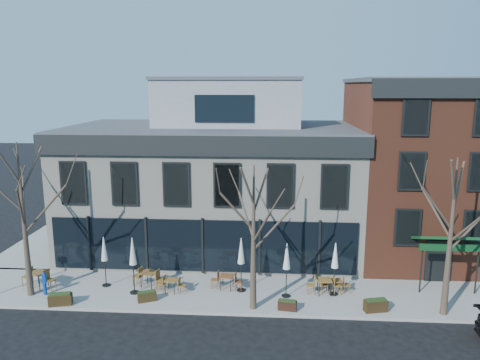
{
  "coord_description": "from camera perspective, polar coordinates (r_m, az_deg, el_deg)",
  "views": [
    {
      "loc": [
        3.76,
        -24.86,
        10.76
      ],
      "look_at": [
        1.97,
        2.0,
        5.28
      ],
      "focal_mm": 35.0,
      "sensor_mm": 36.0,
      "label": 1
    }
  ],
  "objects": [
    {
      "name": "umbrella_0",
      "position": [
        26.09,
        -16.22,
        -8.38
      ],
      "size": [
        0.44,
        0.44,
        2.75
      ],
      "color": "black",
      "rests_on": "sidewalk_front"
    },
    {
      "name": "cafe_set_3",
      "position": [
        25.27,
        -1.63,
        -12.15
      ],
      "size": [
        1.79,
        0.8,
        0.92
      ],
      "color": "brown",
      "rests_on": "sidewalk_front"
    },
    {
      "name": "red_brick_building",
      "position": [
        31.66,
        20.73,
        1.44
      ],
      "size": [
        8.2,
        11.78,
        11.18
      ],
      "color": "brown",
      "rests_on": "ground"
    },
    {
      "name": "cafe_set_1",
      "position": [
        25.92,
        -11.02,
        -11.61
      ],
      "size": [
        2.01,
        1.05,
        1.03
      ],
      "color": "brown",
      "rests_on": "sidewalk_front"
    },
    {
      "name": "sidewalk_side",
      "position": [
        35.95,
        -21.22,
        -6.59
      ],
      "size": [
        4.5,
        12.0,
        0.15
      ],
      "primitive_type": "cube",
      "color": "gray",
      "rests_on": "ground"
    },
    {
      "name": "tree_corner",
      "position": [
        25.72,
        -24.85,
        -4.25
      ],
      "size": [
        3.93,
        3.98,
        7.92
      ],
      "color": "#382B21",
      "rests_on": "sidewalk_front"
    },
    {
      "name": "planter_1",
      "position": [
        24.51,
        -11.28,
        -13.72
      ],
      "size": [
        1.0,
        0.72,
        0.52
      ],
      "color": "#312410",
      "rests_on": "sidewalk_front"
    },
    {
      "name": "planter_3",
      "position": [
        23.97,
        16.22,
        -14.44
      ],
      "size": [
        1.17,
        0.68,
        0.62
      ],
      "color": "black",
      "rests_on": "sidewalk_front"
    },
    {
      "name": "ground",
      "position": [
        27.35,
        -4.5,
        -11.69
      ],
      "size": [
        120.0,
        120.0,
        0.0
      ],
      "primitive_type": "plane",
      "color": "black",
      "rests_on": "ground"
    },
    {
      "name": "tree_right",
      "position": [
        23.51,
        24.32,
        -6.21
      ],
      "size": [
        3.72,
        3.77,
        7.48
      ],
      "color": "#382B21",
      "rests_on": "sidewalk_front"
    },
    {
      "name": "cafe_set_5",
      "position": [
        25.42,
        11.56,
        -12.38
      ],
      "size": [
        1.55,
        0.64,
        0.81
      ],
      "color": "brown",
      "rests_on": "sidewalk_front"
    },
    {
      "name": "umbrella_1",
      "position": [
        24.79,
        -12.95,
        -8.82
      ],
      "size": [
        0.48,
        0.48,
        3.01
      ],
      "color": "black",
      "rests_on": "sidewalk_front"
    },
    {
      "name": "umbrella_3",
      "position": [
        23.95,
        5.72,
        -9.58
      ],
      "size": [
        0.46,
        0.46,
        2.86
      ],
      "color": "black",
      "rests_on": "sidewalk_front"
    },
    {
      "name": "cafe_set_0",
      "position": [
        27.58,
        -23.35,
        -10.89
      ],
      "size": [
        2.06,
        1.0,
        1.05
      ],
      "color": "brown",
      "rests_on": "sidewalk_front"
    },
    {
      "name": "planter_0",
      "position": [
        25.25,
        -21.05,
        -13.39
      ],
      "size": [
        1.17,
        0.68,
        0.62
      ],
      "color": "#322410",
      "rests_on": "sidewalk_front"
    },
    {
      "name": "umbrella_4",
      "position": [
        24.55,
        11.52,
        -9.34
      ],
      "size": [
        0.45,
        0.45,
        2.8
      ],
      "color": "black",
      "rests_on": "sidewalk_front"
    },
    {
      "name": "cafe_set_4",
      "position": [
        25.1,
        10.22,
        -12.45
      ],
      "size": [
        1.84,
        0.76,
        0.97
      ],
      "color": "brown",
      "rests_on": "sidewalk_front"
    },
    {
      "name": "corner_building",
      "position": [
        30.76,
        -3.15,
        0.17
      ],
      "size": [
        18.39,
        10.39,
        11.1
      ],
      "color": "beige",
      "rests_on": "ground"
    },
    {
      "name": "umbrella_2",
      "position": [
        24.45,
        0.14,
        -8.97
      ],
      "size": [
        0.47,
        0.47,
        2.91
      ],
      "color": "black",
      "rests_on": "sidewalk_front"
    },
    {
      "name": "planter_2",
      "position": [
        23.33,
        5.8,
        -14.93
      ],
      "size": [
        0.94,
        0.49,
        0.5
      ],
      "color": "black",
      "rests_on": "sidewalk_front"
    },
    {
      "name": "call_box",
      "position": [
        26.54,
        -22.72,
        -11.5
      ],
      "size": [
        0.24,
        0.24,
        1.21
      ],
      "color": "#0B3B9A",
      "rests_on": "sidewalk_front"
    },
    {
      "name": "cafe_set_2",
      "position": [
        25.18,
        -8.36,
        -12.47
      ],
      "size": [
        1.62,
        0.74,
        0.83
      ],
      "color": "brown",
      "rests_on": "sidewalk_front"
    },
    {
      "name": "tree_mid",
      "position": [
        22.1,
        1.68,
        -6.87
      ],
      "size": [
        3.5,
        3.55,
        7.04
      ],
      "color": "#382B21",
      "rests_on": "sidewalk_front"
    },
    {
      "name": "sidewalk_front",
      "position": [
        25.11,
        2.35,
        -13.69
      ],
      "size": [
        33.5,
        4.7,
        0.15
      ],
      "primitive_type": "cube",
      "color": "gray",
      "rests_on": "ground"
    }
  ]
}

